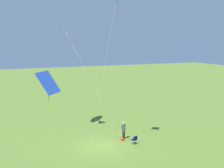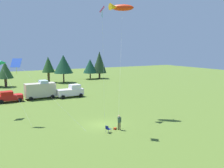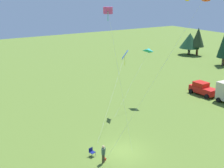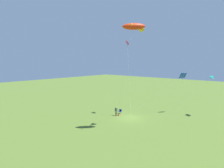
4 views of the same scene
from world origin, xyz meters
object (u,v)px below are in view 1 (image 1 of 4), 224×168
Objects in this scene: person_kite_flyer at (124,129)px; kite_diamond_rainbow at (116,1)px; folding_chair at (134,139)px; kite_diamond_blue at (51,85)px; backpack_on_grass at (122,139)px.

kite_diamond_rainbow is (-1.35, 1.49, 11.90)m from person_kite_flyer.
kite_diamond_blue is (-7.72, 8.96, 6.86)m from folding_chair.
backpack_on_grass is at bearing 112.92° from person_kite_flyer.
kite_diamond_blue is 12.10m from kite_diamond_rainbow.
folding_chair is 1.48m from backpack_on_grass.
person_kite_flyer is at bearing -47.77° from kite_diamond_rainbow.
folding_chair reaches higher than backpack_on_grass.
person_kite_flyer is 2.12× the size of folding_chair.
person_kite_flyer reaches higher than backpack_on_grass.
kite_diamond_blue reaches higher than person_kite_flyer.
backpack_on_grass is 0.02× the size of kite_diamond_rainbow.
person_kite_flyer is 1.77m from folding_chair.
person_kite_flyer is at bearing -3.73° from folding_chair.
folding_chair is 0.06× the size of kite_diamond_rainbow.
backpack_on_grass is at bearing 11.28° from folding_chair.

